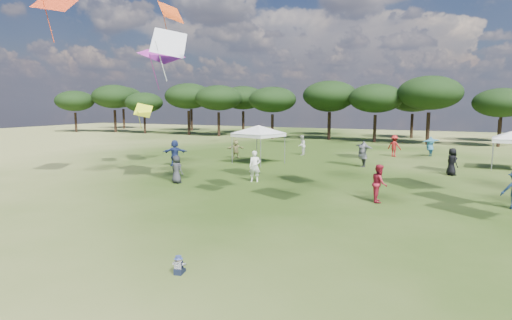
# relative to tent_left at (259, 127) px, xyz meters

# --- Properties ---
(ground) EXTENTS (140.00, 140.00, 0.00)m
(ground) POSITION_rel_tent_left_xyz_m (7.42, -22.44, -2.78)
(ground) COLOR #304915
(ground) RESTS_ON ground
(tree_line) EXTENTS (108.78, 17.63, 7.77)m
(tree_line) POSITION_rel_tent_left_xyz_m (9.81, 24.97, 2.65)
(tree_line) COLOR black
(tree_line) RESTS_ON ground
(tent_left) EXTENTS (5.85, 5.85, 3.20)m
(tent_left) POSITION_rel_tent_left_xyz_m (0.00, 0.00, 0.00)
(tent_left) COLOR gray
(tent_left) RESTS_ON ground
(toddler) EXTENTS (0.37, 0.40, 0.51)m
(toddler) POSITION_rel_tent_left_xyz_m (6.97, -20.23, -2.55)
(toddler) COLOR black
(toddler) RESTS_ON ground
(festival_crowd) EXTENTS (29.11, 21.22, 1.92)m
(festival_crowd) POSITION_rel_tent_left_xyz_m (7.87, 0.58, -1.89)
(festival_crowd) COLOR #8F874E
(festival_crowd) RESTS_ON ground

